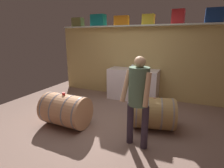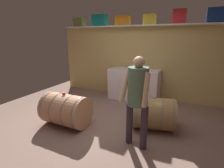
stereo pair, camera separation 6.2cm
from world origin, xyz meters
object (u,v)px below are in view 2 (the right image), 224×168
(toolcase_red, at_px, (180,17))
(wine_barrel_near, at_px, (66,110))
(wine_glass, at_px, (134,66))
(tasting_cup, at_px, (64,93))
(work_cabinet, at_px, (134,84))
(toolcase_teal, at_px, (100,20))
(toolcase_navy, at_px, (216,15))
(wine_bottle_dark, at_px, (137,65))
(winemaker_pouring, at_px, (138,94))
(toolcase_olive, at_px, (79,22))
(toolcase_yellow, at_px, (150,19))
(wine_bottle_clear, at_px, (143,65))
(wine_barrel_far, at_px, (154,113))
(toolcase_orange, at_px, (123,21))

(toolcase_red, height_order, wine_barrel_near, toolcase_red)
(wine_glass, xyz_separation_m, tasting_cup, (-0.81, -2.01, -0.32))
(tasting_cup, bearing_deg, work_cabinet, 68.65)
(toolcase_teal, relative_size, toolcase_navy, 1.15)
(toolcase_teal, bearing_deg, wine_bottle_dark, -1.95)
(work_cabinet, xyz_separation_m, winemaker_pouring, (0.74, -2.20, 0.48))
(toolcase_olive, distance_m, toolcase_yellow, 2.26)
(wine_bottle_dark, height_order, wine_barrel_near, wine_bottle_dark)
(wine_glass, bearing_deg, wine_bottle_clear, 16.47)
(toolcase_navy, xyz_separation_m, wine_glass, (-1.86, -0.28, -1.27))
(toolcase_olive, height_order, wine_bottle_clear, toolcase_olive)
(toolcase_navy, xyz_separation_m, work_cabinet, (-1.86, -0.20, -1.82))
(toolcase_teal, height_order, winemaker_pouring, toolcase_teal)
(tasting_cup, bearing_deg, toolcase_red, 50.57)
(toolcase_red, distance_m, wine_bottle_dark, 1.61)
(toolcase_yellow, bearing_deg, wine_barrel_near, -114.61)
(toolcase_yellow, relative_size, wine_barrel_near, 0.34)
(tasting_cup, bearing_deg, toolcase_yellow, 63.74)
(toolcase_teal, bearing_deg, wine_barrel_far, -35.56)
(wine_barrel_near, bearing_deg, toolcase_navy, 42.42)
(toolcase_teal, bearing_deg, winemaker_pouring, -47.58)
(toolcase_navy, bearing_deg, toolcase_yellow, -178.93)
(toolcase_olive, height_order, work_cabinet, toolcase_olive)
(toolcase_orange, xyz_separation_m, wine_barrel_near, (-0.34, -2.29, -1.91))
(toolcase_red, bearing_deg, toolcase_yellow, -175.89)
(toolcase_orange, relative_size, toolcase_red, 1.16)
(wine_bottle_clear, bearing_deg, wine_barrel_far, -66.29)
(toolcase_orange, height_order, winemaker_pouring, toolcase_orange)
(toolcase_olive, relative_size, wine_barrel_far, 0.35)
(toolcase_teal, xyz_separation_m, wine_barrel_far, (2.10, -1.69, -1.95))
(toolcase_teal, distance_m, wine_barrel_far, 3.33)
(wine_bottle_dark, relative_size, winemaker_pouring, 0.18)
(toolcase_yellow, relative_size, wine_barrel_far, 0.35)
(wine_barrel_near, bearing_deg, toolcase_olive, 118.28)
(toolcase_yellow, xyz_separation_m, wine_barrel_near, (-1.11, -2.29, -1.91))
(wine_bottle_dark, bearing_deg, toolcase_yellow, 24.51)
(tasting_cup, bearing_deg, wine_bottle_clear, 63.05)
(toolcase_olive, distance_m, wine_bottle_clear, 2.51)
(work_cabinet, bearing_deg, winemaker_pouring, -71.29)
(toolcase_olive, relative_size, toolcase_navy, 0.85)
(toolcase_yellow, xyz_separation_m, toolcase_navy, (1.55, 0.00, 0.03))
(toolcase_yellow, height_order, work_cabinet, toolcase_yellow)
(wine_barrel_near, bearing_deg, toolcase_teal, 101.85)
(wine_glass, distance_m, wine_barrel_near, 2.26)
(wine_bottle_clear, bearing_deg, tasting_cup, -116.95)
(toolcase_yellow, relative_size, toolcase_navy, 0.84)
(toolcase_yellow, distance_m, winemaker_pouring, 2.77)
(wine_bottle_dark, distance_m, wine_glass, 0.18)
(toolcase_olive, bearing_deg, wine_barrel_far, -35.05)
(toolcase_teal, xyz_separation_m, wine_glass, (1.20, -0.28, -1.27))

